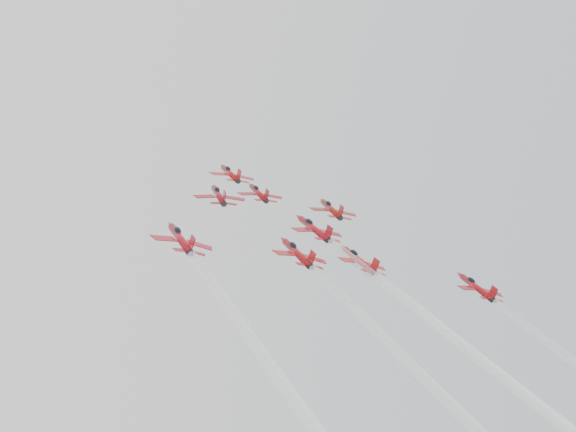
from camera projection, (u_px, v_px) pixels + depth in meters
name	position (u px, v px, depth m)	size (l,w,h in m)	color
jet_lead	(230.00, 173.00, 139.91)	(10.39, 12.86, 9.60)	#A30F0F
jet_row2_left	(218.00, 195.00, 119.58)	(9.86, 12.20, 9.11)	maroon
jet_row2_center	(258.00, 193.00, 129.40)	(9.51, 11.77, 8.79)	maroon
jet_row2_right	(331.00, 209.00, 132.28)	(10.30, 12.74, 9.51)	maroon
jet_center	(481.00, 380.00, 71.30)	(10.07, 89.46, 65.39)	#A50F1B
jet_rear_right	(551.00, 429.00, 64.49)	(9.02, 80.17, 58.60)	#B21011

